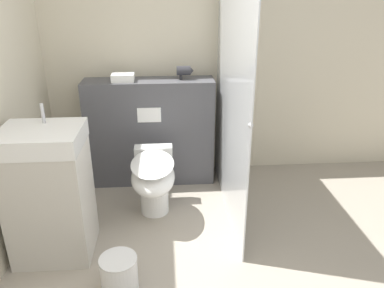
{
  "coord_description": "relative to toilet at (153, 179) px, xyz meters",
  "views": [
    {
      "loc": [
        -0.17,
        -1.39,
        1.87
      ],
      "look_at": [
        0.04,
        1.4,
        0.68
      ],
      "focal_mm": 35.0,
      "sensor_mm": 36.0,
      "label": 1
    }
  ],
  "objects": [
    {
      "name": "sink_vanity",
      "position": [
        -0.73,
        -0.44,
        0.14
      ],
      "size": [
        0.55,
        0.48,
        1.13
      ],
      "color": "beige",
      "rests_on": "ground_plane"
    },
    {
      "name": "shower_glass",
      "position": [
        0.65,
        0.1,
        0.75
      ],
      "size": [
        0.04,
        1.57,
        2.2
      ],
      "color": "silver",
      "rests_on": "ground_plane"
    },
    {
      "name": "waste_bin",
      "position": [
        -0.21,
        -0.88,
        -0.23
      ],
      "size": [
        0.25,
        0.25,
        0.25
      ],
      "color": "silver",
      "rests_on": "ground_plane"
    },
    {
      "name": "hair_drier",
      "position": [
        0.31,
        0.66,
        0.78
      ],
      "size": [
        0.16,
        0.09,
        0.13
      ],
      "color": "#2D2D33",
      "rests_on": "partition_panel"
    },
    {
      "name": "partition_panel",
      "position": [
        -0.03,
        0.66,
        0.17
      ],
      "size": [
        1.24,
        0.32,
        1.05
      ],
      "color": "#4C4C51",
      "rests_on": "ground_plane"
    },
    {
      "name": "wall_back",
      "position": [
        0.29,
        0.92,
        0.9
      ],
      "size": [
        8.0,
        0.06,
        2.5
      ],
      "color": "beige",
      "rests_on": "ground_plane"
    },
    {
      "name": "toilet",
      "position": [
        0.0,
        0.0,
        0.0
      ],
      "size": [
        0.36,
        0.66,
        0.54
      ],
      "color": "white",
      "rests_on": "ground_plane"
    },
    {
      "name": "folded_towel",
      "position": [
        -0.27,
        0.64,
        0.73
      ],
      "size": [
        0.21,
        0.17,
        0.07
      ],
      "color": "white",
      "rests_on": "partition_panel"
    }
  ]
}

